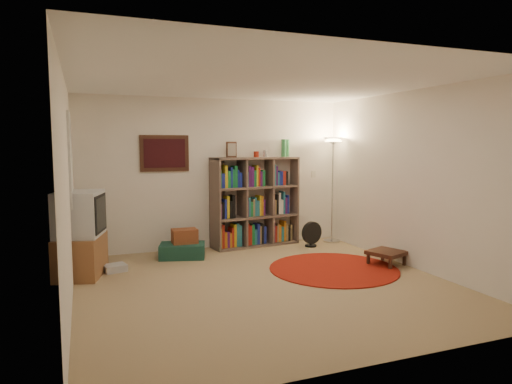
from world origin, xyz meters
TOP-DOWN VIEW (x-y plane):
  - room at (-0.05, 0.05)m, footprint 4.54×4.54m
  - bookshelf at (0.64, 2.12)m, footprint 1.57×0.63m
  - floor_lamp at (2.05, 1.90)m, footprint 0.42×0.42m
  - floor_fan at (1.52, 1.67)m, footprint 0.39×0.24m
  - tv_stand at (-2.15, 1.22)m, footprint 0.73×0.89m
  - dvd_box at (-1.72, 1.28)m, footprint 0.34×0.30m
  - suitcase at (-0.70, 1.71)m, footprint 0.77×0.61m
  - wicker_basket at (-0.65, 1.74)m, footprint 0.39×0.28m
  - paper_towel at (0.12, 2.20)m, footprint 0.14×0.14m
  - red_rug at (1.15, 0.30)m, footprint 1.80×1.80m
  - side_table at (1.98, 0.23)m, footprint 0.59×0.59m

SIDE VIEW (x-z plane):
  - red_rug at x=1.15m, z-range 0.00..0.02m
  - dvd_box at x=-1.72m, z-range 0.00..0.10m
  - suitcase at x=-0.70m, z-range 0.00..0.22m
  - paper_towel at x=0.12m, z-range 0.00..0.27m
  - side_table at x=1.98m, z-range 0.07..0.28m
  - floor_fan at x=1.52m, z-range 0.00..0.43m
  - wicker_basket at x=-0.65m, z-range 0.22..0.44m
  - tv_stand at x=-2.15m, z-range -0.02..1.11m
  - bookshelf at x=0.64m, z-range -0.18..1.65m
  - room at x=-0.05m, z-range -0.01..2.53m
  - floor_lamp at x=2.05m, z-range 0.62..2.48m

